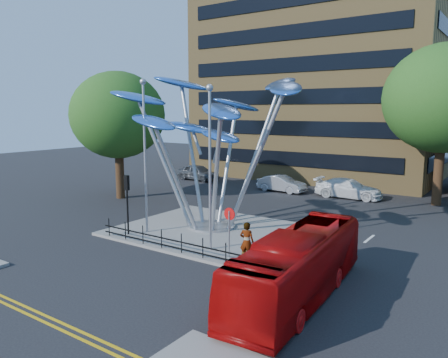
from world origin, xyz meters
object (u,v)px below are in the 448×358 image
Objects in this scene: tree_left at (118,115)px; red_bus at (298,266)px; pedestrian at (247,242)px; parked_car_mid at (282,184)px; no_entry_sign_island at (229,224)px; parked_car_right at (348,188)px; parked_car_left at (198,172)px; leaf_sculpture at (212,116)px; tree_right at (444,99)px; traffic_light_island at (127,192)px; street_lamp_left at (145,143)px; street_lamp_right at (210,153)px.

tree_left is 1.10× the size of red_bus.
pedestrian reaches higher than parked_car_mid.
parked_car_right is (-0.51, 18.36, -1.02)m from no_entry_sign_island.
tree_left reaches higher than parked_car_left.
no_entry_sign_island is 0.45× the size of parked_car_right.
leaf_sculpture is 5.19× the size of no_entry_sign_island.
tree_right reaches higher than pedestrian.
traffic_light_island is 7.05m from no_entry_sign_island.
tree_left is 19.43m from pedestrian.
red_bus is at bearing -168.97° from parked_car_right.
traffic_light_island is 0.72× the size of parked_car_left.
tree_left is at bearing -151.39° from tree_right.
street_lamp_left reaches higher than street_lamp_right.
tree_right reaches higher than street_lamp_right.
red_bus reaches higher than parked_car_mid.
pedestrian is at bearing -11.31° from street_lamp_right.
street_lamp_right is 1.87× the size of parked_car_mid.
red_bus is (6.10, -2.55, -3.78)m from street_lamp_right.
parked_car_right is at bearing 99.96° from red_bus.
traffic_light_island reaches higher than no_entry_sign_island.
leaf_sculpture is 15.00m from parked_car_mid.
tree_right is 21.31m from no_entry_sign_island.
street_lamp_left is 17.31m from parked_car_mid.
parked_car_left is (-22.53, -0.93, -7.22)m from tree_right.
red_bus is 21.06m from parked_car_right.
parked_car_mid is at bearing 109.76° from no_entry_sign_island.
tree_left is (-22.00, -12.00, -1.24)m from tree_right.
red_bus is (-1.40, -21.55, -6.73)m from tree_right.
tree_left reaches higher than street_lamp_right.
leaf_sculpture is at bearing -51.46° from pedestrian.
tree_left is at bearing 164.45° from leaf_sculpture.
tree_left reaches higher than pedestrian.
tree_right reaches higher than traffic_light_island.
tree_right is at bearing 56.31° from traffic_light_island.
leaf_sculpture is 2.33× the size of parked_car_right.
red_bus is (4.60, -2.06, -0.50)m from no_entry_sign_island.
red_bus reaches higher than no_entry_sign_island.
street_lamp_left reaches higher than red_bus.
leaf_sculpture is (-10.07, -15.32, -1.16)m from tree_right.
leaf_sculpture is at bearing 52.60° from street_lamp_left.
parked_car_right is at bearing 35.07° from tree_left.
street_lamp_left is at bearing -124.05° from tree_right.
traffic_light_island is at bearing 165.90° from red_bus.
pedestrian is (8.00, 0.00, -1.51)m from traffic_light_island.
tree_left is 19.86m from parked_car_right.
traffic_light_island reaches higher than pedestrian.
red_bus is (11.10, -3.05, -4.05)m from street_lamp_left.
leaf_sculpture is at bearing 54.96° from traffic_light_island.
tree_left is 0.81× the size of leaf_sculpture.
parked_car_mid is (-6.35, 17.66, -1.09)m from no_entry_sign_island.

